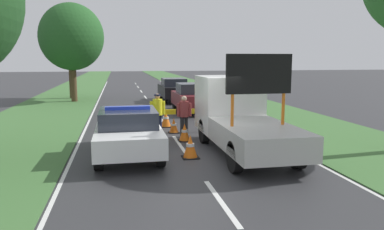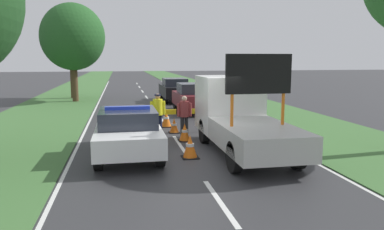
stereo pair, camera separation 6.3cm
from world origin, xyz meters
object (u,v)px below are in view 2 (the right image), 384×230
at_px(traffic_cone_lane_edge, 185,132).
at_px(traffic_cone_near_police, 140,128).
at_px(work_truck, 238,115).
at_px(queued_car_sedan_black, 175,89).
at_px(pedestrian_civilian, 184,113).
at_px(queued_car_wagon_maroon, 193,98).
at_px(road_barrier, 176,113).
at_px(roadside_tree_mid_left, 71,40).
at_px(traffic_cone_centre_front, 174,126).
at_px(roadside_tree_mid_right, 73,37).
at_px(traffic_cone_near_truck, 166,119).
at_px(police_officer, 158,111).
at_px(police_car, 128,131).
at_px(traffic_cone_behind_barrier, 190,147).

bearing_deg(traffic_cone_lane_edge, traffic_cone_near_police, 133.87).
height_order(traffic_cone_near_police, traffic_cone_lane_edge, traffic_cone_lane_edge).
height_order(work_truck, queued_car_sedan_black, work_truck).
relative_size(pedestrian_civilian, queued_car_wagon_maroon, 0.39).
height_order(road_barrier, roadside_tree_mid_left, roadside_tree_mid_left).
xyz_separation_m(traffic_cone_centre_front, roadside_tree_mid_right, (-5.19, 12.29, 4.14)).
bearing_deg(road_barrier, traffic_cone_near_truck, 95.76).
bearing_deg(work_truck, traffic_cone_lane_edge, -48.25).
distance_m(pedestrian_civilian, queued_car_wagon_maroon, 6.69).
bearing_deg(roadside_tree_mid_right, traffic_cone_near_truck, -65.20).
xyz_separation_m(police_officer, traffic_cone_near_truck, (0.55, 1.84, -0.63)).
bearing_deg(pedestrian_civilian, police_car, -129.31).
distance_m(pedestrian_civilian, traffic_cone_behind_barrier, 3.13).
height_order(work_truck, road_barrier, work_truck).
height_order(pedestrian_civilian, traffic_cone_centre_front, pedestrian_civilian).
bearing_deg(traffic_cone_near_truck, queued_car_sedan_black, 79.67).
distance_m(police_car, traffic_cone_lane_edge, 2.74).
height_order(road_barrier, traffic_cone_centre_front, road_barrier).
bearing_deg(queued_car_sedan_black, traffic_cone_near_police, 74.88).
xyz_separation_m(traffic_cone_near_police, queued_car_sedan_black, (3.04, 11.24, 0.59)).
height_order(police_car, queued_car_wagon_maroon, queued_car_wagon_maroon).
xyz_separation_m(police_car, police_officer, (1.20, 2.85, 0.20)).
bearing_deg(work_truck, traffic_cone_centre_front, -64.40).
bearing_deg(roadside_tree_mid_left, roadside_tree_mid_right, -80.36).
distance_m(traffic_cone_near_truck, traffic_cone_lane_edge, 2.98).
xyz_separation_m(road_barrier, queued_car_wagon_maroon, (1.77, 5.65, 0.02)).
relative_size(police_car, police_officer, 2.74).
bearing_deg(traffic_cone_lane_edge, queued_car_sedan_black, 83.40).
xyz_separation_m(police_officer, traffic_cone_behind_barrier, (0.62, -3.46, -0.63)).
relative_size(police_officer, pedestrian_civilian, 1.04).
xyz_separation_m(police_car, road_barrier, (1.98, 3.30, 0.03)).
distance_m(traffic_cone_behind_barrier, queued_car_wagon_maroon, 9.76).
bearing_deg(police_officer, traffic_cone_behind_barrier, 91.02).
xyz_separation_m(traffic_cone_near_police, traffic_cone_lane_edge, (1.55, -1.61, 0.07)).
bearing_deg(traffic_cone_lane_edge, traffic_cone_behind_barrier, -95.79).
bearing_deg(police_officer, police_car, 57.93).
distance_m(traffic_cone_centre_front, traffic_cone_near_truck, 1.40).
relative_size(traffic_cone_lane_edge, roadside_tree_mid_right, 0.10).
relative_size(police_officer, traffic_cone_near_truck, 2.31).
xyz_separation_m(queued_car_wagon_maroon, roadside_tree_mid_left, (-7.44, 8.97, 3.49)).
height_order(police_officer, roadside_tree_mid_right, roadside_tree_mid_right).
bearing_deg(traffic_cone_near_truck, traffic_cone_lane_edge, -83.94).
bearing_deg(road_barrier, traffic_cone_behind_barrier, -95.91).
xyz_separation_m(queued_car_sedan_black, roadside_tree_mid_right, (-6.84, 1.01, 3.59)).
xyz_separation_m(road_barrier, roadside_tree_mid_left, (-5.66, 14.62, 3.51)).
bearing_deg(roadside_tree_mid_right, work_truck, -65.96).
height_order(traffic_cone_near_police, traffic_cone_behind_barrier, traffic_cone_behind_barrier).
xyz_separation_m(traffic_cone_near_police, traffic_cone_centre_front, (1.39, -0.04, 0.04)).
height_order(traffic_cone_lane_edge, queued_car_sedan_black, queued_car_sedan_black).
height_order(traffic_cone_centre_front, roadside_tree_mid_left, roadside_tree_mid_left).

